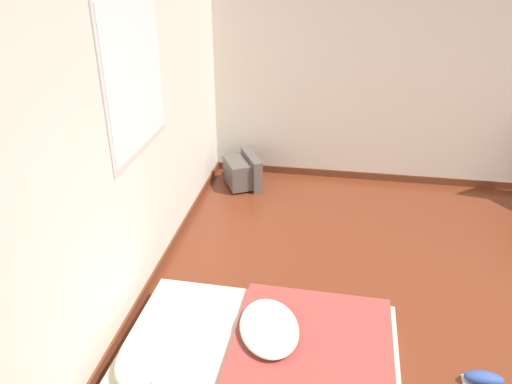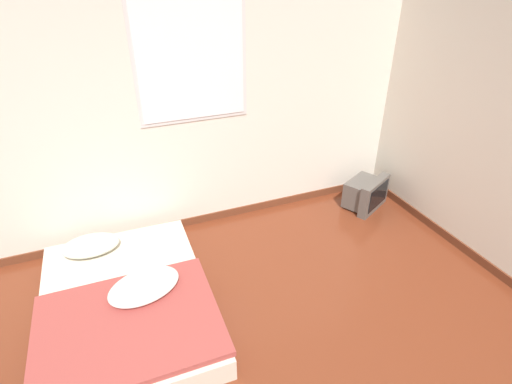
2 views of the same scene
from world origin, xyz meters
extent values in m
plane|color=maroon|center=(0.00, 0.00, 0.00)|extent=(20.00, 20.00, 0.00)
cube|color=silver|center=(0.00, 2.77, 1.30)|extent=(8.17, 0.06, 2.60)
cube|color=brown|center=(0.00, 2.73, 0.04)|extent=(8.17, 0.02, 0.09)
cube|color=silver|center=(0.56, 2.74, 1.79)|extent=(1.07, 0.01, 1.17)
cube|color=white|center=(0.56, 2.73, 1.79)|extent=(1.00, 0.01, 1.10)
cube|color=silver|center=(2.91, 0.00, 1.30)|extent=(0.06, 7.89, 2.60)
cube|color=brown|center=(2.87, 0.00, 0.04)|extent=(0.02, 7.89, 0.09)
cube|color=beige|center=(-0.41, 1.66, 0.10)|extent=(1.36, 1.88, 0.20)
ellipsoid|color=silver|center=(-0.62, 2.38, 0.27)|extent=(0.53, 0.35, 0.14)
cube|color=#993D38|center=(-0.41, 1.31, 0.22)|extent=(1.37, 1.10, 0.05)
ellipsoid|color=silver|center=(-0.24, 1.61, 0.29)|extent=(0.68, 0.56, 0.11)
cube|color=#56514C|center=(2.42, 2.38, 0.18)|extent=(0.51, 0.42, 0.31)
cube|color=#56514C|center=(2.50, 2.23, 0.19)|extent=(0.53, 0.34, 0.38)
cube|color=black|center=(2.53, 2.18, 0.20)|extent=(0.40, 0.21, 0.28)
cube|color=silver|center=(-0.24, 0.16, 0.01)|extent=(0.10, 0.26, 0.02)
ellipsoid|color=#334C99|center=(-0.24, 0.16, 0.06)|extent=(0.11, 0.26, 0.09)
camera|label=1|loc=(-2.85, 1.26, 2.69)|focal=35.00mm
camera|label=2|loc=(-0.31, -0.98, 2.59)|focal=28.00mm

